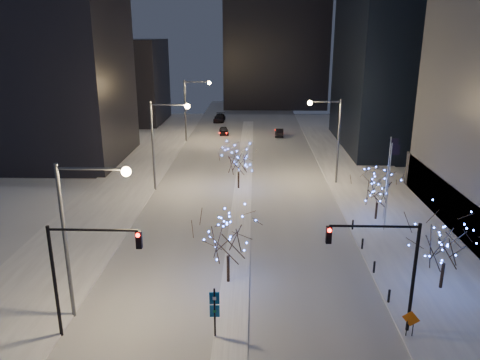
{
  "coord_description": "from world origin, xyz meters",
  "views": [
    {
      "loc": [
        1.29,
        -23.24,
        17.05
      ],
      "look_at": [
        0.06,
        15.1,
        5.0
      ],
      "focal_mm": 35.0,
      "sensor_mm": 36.0,
      "label": 1
    }
  ],
  "objects_px": {
    "holiday_tree_median_far": "(239,159)",
    "construction_sign": "(411,321)",
    "street_lamp_east": "(331,130)",
    "traffic_signal_east": "(388,260)",
    "holiday_tree_median_near": "(228,235)",
    "street_lamp_w_mid": "(162,134)",
    "holiday_tree_plaza_far": "(378,187)",
    "car_near": "(224,131)",
    "car_mid": "(279,132)",
    "car_far": "(220,118)",
    "holiday_tree_plaza_near": "(447,239)",
    "street_lamp_w_near": "(80,221)",
    "street_lamp_w_far": "(191,102)",
    "wayfinding_sign": "(215,308)",
    "traffic_signal_west": "(80,263)"
  },
  "relations": [
    {
      "from": "car_mid",
      "to": "street_lamp_w_mid",
      "type": "bearing_deg",
      "value": 67.43
    },
    {
      "from": "street_lamp_w_near",
      "to": "construction_sign",
      "type": "distance_m",
      "value": 20.15
    },
    {
      "from": "street_lamp_w_mid",
      "to": "wayfinding_sign",
      "type": "distance_m",
      "value": 28.48
    },
    {
      "from": "street_lamp_w_mid",
      "to": "car_near",
      "type": "height_order",
      "value": "street_lamp_w_mid"
    },
    {
      "from": "car_near",
      "to": "construction_sign",
      "type": "bearing_deg",
      "value": -82.18
    },
    {
      "from": "street_lamp_w_mid",
      "to": "holiday_tree_median_far",
      "type": "xyz_separation_m",
      "value": [
        8.44,
        0.53,
        -2.94
      ]
    },
    {
      "from": "street_lamp_w_mid",
      "to": "traffic_signal_east",
      "type": "relative_size",
      "value": 1.43
    },
    {
      "from": "construction_sign",
      "to": "car_near",
      "type": "bearing_deg",
      "value": 129.19
    },
    {
      "from": "street_lamp_w_near",
      "to": "street_lamp_w_far",
      "type": "distance_m",
      "value": 50.0
    },
    {
      "from": "holiday_tree_plaza_far",
      "to": "construction_sign",
      "type": "bearing_deg",
      "value": -97.81
    },
    {
      "from": "car_mid",
      "to": "construction_sign",
      "type": "distance_m",
      "value": 56.48
    },
    {
      "from": "holiday_tree_median_far",
      "to": "wayfinding_sign",
      "type": "height_order",
      "value": "holiday_tree_median_far"
    },
    {
      "from": "street_lamp_w_near",
      "to": "car_far",
      "type": "xyz_separation_m",
      "value": [
        3.1,
        68.37,
        -5.75
      ]
    },
    {
      "from": "street_lamp_w_near",
      "to": "construction_sign",
      "type": "xyz_separation_m",
      "value": [
        19.36,
        -1.59,
        -5.35
      ]
    },
    {
      "from": "street_lamp_w_mid",
      "to": "wayfinding_sign",
      "type": "relative_size",
      "value": 3.05
    },
    {
      "from": "traffic_signal_east",
      "to": "construction_sign",
      "type": "relative_size",
      "value": 4.2
    },
    {
      "from": "traffic_signal_east",
      "to": "car_far",
      "type": "xyz_separation_m",
      "value": [
        -14.78,
        69.37,
        -4.01
      ]
    },
    {
      "from": "car_mid",
      "to": "holiday_tree_median_near",
      "type": "bearing_deg",
      "value": 86.6
    },
    {
      "from": "traffic_signal_west",
      "to": "car_near",
      "type": "height_order",
      "value": "traffic_signal_west"
    },
    {
      "from": "street_lamp_w_near",
      "to": "holiday_tree_plaza_near",
      "type": "bearing_deg",
      "value": 9.78
    },
    {
      "from": "street_lamp_east",
      "to": "holiday_tree_plaza_near",
      "type": "bearing_deg",
      "value": -79.95
    },
    {
      "from": "wayfinding_sign",
      "to": "street_lamp_w_near",
      "type": "bearing_deg",
      "value": 163.84
    },
    {
      "from": "traffic_signal_east",
      "to": "holiday_tree_median_near",
      "type": "distance_m",
      "value": 10.92
    },
    {
      "from": "street_lamp_w_far",
      "to": "wayfinding_sign",
      "type": "height_order",
      "value": "street_lamp_w_far"
    },
    {
      "from": "street_lamp_w_mid",
      "to": "holiday_tree_plaza_near",
      "type": "height_order",
      "value": "street_lamp_w_mid"
    },
    {
      "from": "holiday_tree_median_far",
      "to": "construction_sign",
      "type": "bearing_deg",
      "value": -68.06
    },
    {
      "from": "street_lamp_w_mid",
      "to": "holiday_tree_plaza_far",
      "type": "height_order",
      "value": "street_lamp_w_mid"
    },
    {
      "from": "traffic_signal_east",
      "to": "wayfinding_sign",
      "type": "bearing_deg",
      "value": -174.48
    },
    {
      "from": "car_mid",
      "to": "car_near",
      "type": "bearing_deg",
      "value": -2.97
    },
    {
      "from": "street_lamp_w_mid",
      "to": "holiday_tree_plaza_far",
      "type": "bearing_deg",
      "value": -20.93
    },
    {
      "from": "street_lamp_w_far",
      "to": "street_lamp_east",
      "type": "height_order",
      "value": "same"
    },
    {
      "from": "car_far",
      "to": "holiday_tree_plaza_near",
      "type": "xyz_separation_m",
      "value": [
        20.18,
        -64.36,
        3.04
      ]
    },
    {
      "from": "car_mid",
      "to": "holiday_tree_plaza_near",
      "type": "bearing_deg",
      "value": 103.3
    },
    {
      "from": "holiday_tree_median_near",
      "to": "holiday_tree_plaza_far",
      "type": "xyz_separation_m",
      "value": [
        13.42,
        12.25,
        -0.41
      ]
    },
    {
      "from": "street_lamp_east",
      "to": "holiday_tree_median_far",
      "type": "height_order",
      "value": "street_lamp_east"
    },
    {
      "from": "street_lamp_w_far",
      "to": "holiday_tree_plaza_far",
      "type": "relative_size",
      "value": 2.0
    },
    {
      "from": "street_lamp_w_mid",
      "to": "construction_sign",
      "type": "bearing_deg",
      "value": -53.94
    },
    {
      "from": "car_far",
      "to": "holiday_tree_plaza_near",
      "type": "relative_size",
      "value": 0.88
    },
    {
      "from": "street_lamp_w_mid",
      "to": "car_far",
      "type": "relative_size",
      "value": 1.93
    },
    {
      "from": "street_lamp_w_far",
      "to": "car_near",
      "type": "xyz_separation_m",
      "value": [
        4.77,
        5.78,
        -5.83
      ]
    },
    {
      "from": "street_lamp_east",
      "to": "traffic_signal_east",
      "type": "relative_size",
      "value": 1.43
    },
    {
      "from": "street_lamp_east",
      "to": "car_near",
      "type": "height_order",
      "value": "street_lamp_east"
    },
    {
      "from": "traffic_signal_west",
      "to": "holiday_tree_median_near",
      "type": "xyz_separation_m",
      "value": [
        7.94,
        6.39,
        -1.05
      ]
    },
    {
      "from": "street_lamp_east",
      "to": "construction_sign",
      "type": "bearing_deg",
      "value": -89.34
    },
    {
      "from": "holiday_tree_median_far",
      "to": "holiday_tree_plaza_far",
      "type": "height_order",
      "value": "holiday_tree_median_far"
    },
    {
      "from": "traffic_signal_west",
      "to": "holiday_tree_median_near",
      "type": "height_order",
      "value": "traffic_signal_west"
    },
    {
      "from": "street_lamp_w_mid",
      "to": "traffic_signal_east",
      "type": "height_order",
      "value": "street_lamp_w_mid"
    },
    {
      "from": "street_lamp_w_near",
      "to": "car_far",
      "type": "distance_m",
      "value": 68.68
    },
    {
      "from": "street_lamp_w_far",
      "to": "traffic_signal_east",
      "type": "relative_size",
      "value": 1.43
    },
    {
      "from": "traffic_signal_east",
      "to": "holiday_tree_median_far",
      "type": "bearing_deg",
      "value": 109.58
    }
  ]
}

